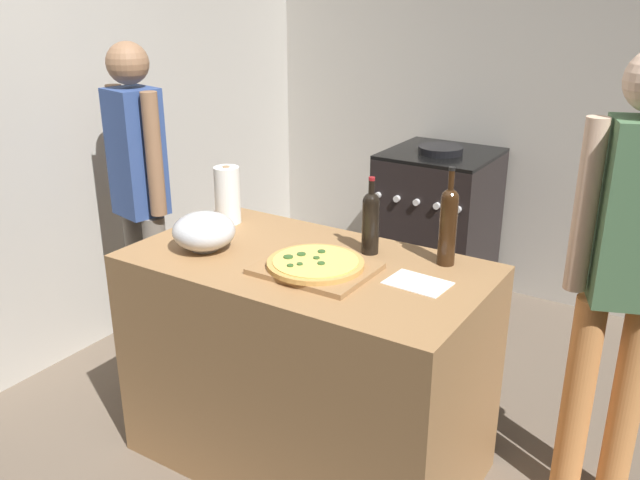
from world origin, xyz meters
TOP-DOWN VIEW (x-y plane):
  - ground_plane at (0.00, 1.33)m, footprint 3.85×3.26m
  - kitchen_wall_rear at (0.00, 2.71)m, footprint 3.85×0.10m
  - kitchen_wall_left at (-1.67, 1.33)m, footprint 0.10×3.26m
  - counter at (-0.12, 0.62)m, footprint 1.34×0.73m
  - cutting_board at (-0.03, 0.56)m, footprint 0.40×0.32m
  - pizza at (-0.03, 0.56)m, footprint 0.35×0.35m
  - mixing_bowl at (-0.51, 0.50)m, footprint 0.24×0.24m
  - paper_towel_roll at (-0.63, 0.80)m, footprint 0.11×0.11m
  - wine_bottle_clear at (0.04, 0.82)m, footprint 0.07×0.07m
  - wine_bottle_green at (0.33, 0.87)m, footprint 0.06×0.06m
  - recipe_sheet at (0.32, 0.66)m, footprint 0.22×0.16m
  - stove at (-0.30, 2.31)m, footprint 0.60×0.63m
  - person_in_stripes at (-1.23, 0.86)m, footprint 0.37×0.24m
  - person_in_red at (0.91, 1.00)m, footprint 0.36×0.26m

SIDE VIEW (x-z plane):
  - ground_plane at x=0.00m, z-range -0.02..0.00m
  - counter at x=-0.12m, z-range 0.00..0.88m
  - stove at x=-0.30m, z-range -0.02..0.95m
  - recipe_sheet at x=0.32m, z-range 0.88..0.89m
  - cutting_board at x=-0.03m, z-range 0.88..0.90m
  - pizza at x=-0.03m, z-range 0.90..0.93m
  - person_in_stripes at x=-1.23m, z-range 0.12..1.72m
  - mixing_bowl at x=-0.51m, z-range 0.88..1.03m
  - person_in_red at x=0.91m, z-range 0.13..1.80m
  - paper_towel_roll at x=-0.63m, z-range 0.88..1.13m
  - wine_bottle_clear at x=0.04m, z-range 0.87..1.16m
  - wine_bottle_green at x=0.33m, z-range 0.86..1.22m
  - kitchen_wall_rear at x=0.00m, z-range 0.00..2.60m
  - kitchen_wall_left at x=-1.67m, z-range 0.00..2.60m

